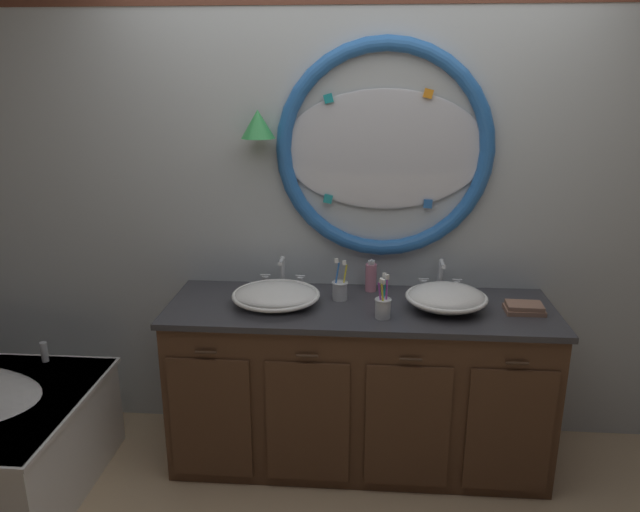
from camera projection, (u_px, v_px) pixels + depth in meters
ground_plane at (347, 483)px, 3.02m from camera, size 14.00×14.00×0.00m
back_wall_assembly at (356, 199)px, 3.19m from camera, size 6.40×0.26×2.60m
vanity_counter at (358, 382)px, 3.12m from camera, size 1.91×0.65×0.86m
sink_basin_left at (276, 295)px, 2.99m from camera, size 0.44×0.44×0.10m
sink_basin_right at (446, 298)px, 2.92m from camera, size 0.40×0.40×0.12m
faucet_set_left at (283, 276)px, 3.22m from camera, size 0.24×0.12×0.18m
faucet_set_right at (441, 280)px, 3.16m from camera, size 0.23×0.13×0.18m
toothbrush_holder_left at (340, 289)px, 3.06m from camera, size 0.08×0.08×0.22m
toothbrush_holder_right at (383, 306)px, 2.83m from camera, size 0.08×0.08×0.22m
soap_dispenser at (371, 277)px, 3.17m from camera, size 0.06×0.07×0.18m
folded_hand_towel at (524, 308)px, 2.91m from camera, size 0.18×0.13×0.04m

